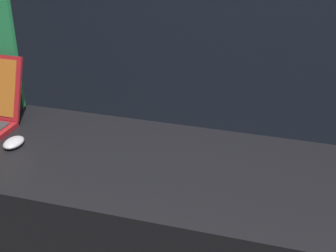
# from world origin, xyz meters

# --- Properties ---
(mouse_front) EXTENTS (0.07, 0.10, 0.03)m
(mouse_front) POSITION_xyz_m (-0.59, 0.28, 1.01)
(mouse_front) COLOR #B2B2B7
(mouse_front) RESTS_ON display_counter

